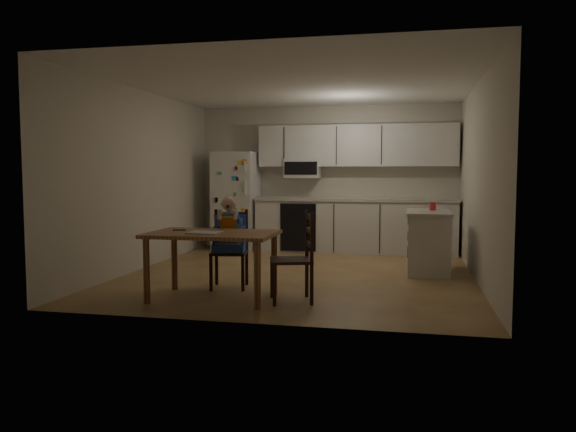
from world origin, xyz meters
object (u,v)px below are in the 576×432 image
(dining_table, at_px, (212,241))
(chair_side, at_px, (300,251))
(red_cup, at_px, (433,206))
(refrigerator, at_px, (236,201))
(kitchen_island, at_px, (428,241))
(chair_booster, at_px, (230,233))

(dining_table, distance_m, chair_side, 0.95)
(red_cup, distance_m, dining_table, 3.35)
(red_cup, xyz_separation_m, chair_side, (-1.43, -2.27, -0.35))
(refrigerator, height_order, dining_table, refrigerator)
(red_cup, distance_m, chair_side, 2.70)
(dining_table, bearing_deg, red_cup, 44.64)
(dining_table, bearing_deg, kitchen_island, 43.02)
(red_cup, relative_size, chair_side, 0.12)
(red_cup, bearing_deg, dining_table, -135.36)
(kitchen_island, height_order, red_cup, red_cup)
(refrigerator, bearing_deg, red_cup, -23.56)
(refrigerator, relative_size, chair_side, 1.79)
(red_cup, height_order, dining_table, red_cup)
(red_cup, distance_m, chair_booster, 2.95)
(chair_booster, xyz_separation_m, chair_side, (0.95, -0.54, -0.11))
(red_cup, height_order, chair_side, chair_side)
(chair_booster, relative_size, chair_side, 1.13)
(refrigerator, distance_m, chair_side, 4.15)
(refrigerator, distance_m, red_cup, 3.59)
(kitchen_island, xyz_separation_m, chair_booster, (-2.32, -1.54, 0.23))
(chair_side, bearing_deg, red_cup, 130.10)
(chair_booster, distance_m, chair_side, 1.09)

